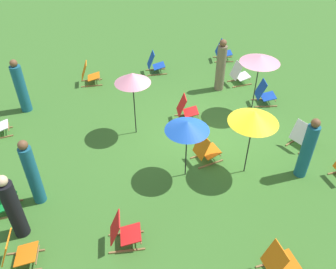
{
  "coord_description": "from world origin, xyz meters",
  "views": [
    {
      "loc": [
        -7.1,
        3.77,
        6.43
      ],
      "look_at": [
        0.0,
        1.2,
        0.5
      ],
      "focal_mm": 37.39,
      "sensor_mm": 36.0,
      "label": 1
    }
  ],
  "objects": [
    {
      "name": "ground_plane",
      "position": [
        0.0,
        0.0,
        0.0
      ],
      "size": [
        40.0,
        40.0,
        0.0
      ],
      "primitive_type": "plane",
      "color": "#386B28"
    },
    {
      "name": "deckchair_0",
      "position": [
        -0.81,
        0.43,
        0.37
      ],
      "size": [
        0.55,
        0.8,
        0.83
      ],
      "rotation": [
        0.0,
        0.0,
        0.1
      ],
      "color": "olive",
      "rests_on": "ground"
    },
    {
      "name": "deckchair_1",
      "position": [
        1.12,
        -2.58,
        0.37
      ],
      "size": [
        0.67,
        0.86,
        0.83
      ],
      "rotation": [
        0.0,
        0.0,
        -0.29
      ],
      "color": "olive",
      "rests_on": "ground"
    },
    {
      "name": "deckchair_2",
      "position": [
        -4.3,
        0.49,
        0.37
      ],
      "size": [
        0.51,
        0.78,
        0.83
      ],
      "rotation": [
        0.0,
        0.0,
        -0.04
      ],
      "color": "olive",
      "rests_on": "ground"
    },
    {
      "name": "deckchair_3",
      "position": [
        4.41,
        0.14,
        0.37
      ],
      "size": [
        0.6,
        0.83,
        0.83
      ],
      "rotation": [
        0.0,
        0.0,
        -0.17
      ],
      "color": "olive",
      "rests_on": "ground"
    },
    {
      "name": "deckchair_4",
      "position": [
        -2.61,
        3.14,
        0.37
      ],
      "size": [
        0.63,
        0.84,
        0.83
      ],
      "rotation": [
        0.0,
        0.0,
        -0.21
      ],
      "color": "olive",
      "rests_on": "ground"
    },
    {
      "name": "deckchair_5",
      "position": [
        2.58,
        -2.46,
        0.37
      ],
      "size": [
        0.5,
        0.77,
        0.83
      ],
      "rotation": [
        0.0,
        0.0,
        -0.03
      ],
      "color": "olive",
      "rests_on": "ground"
    },
    {
      "name": "deckchair_7",
      "position": [
        1.15,
        0.19,
        0.37
      ],
      "size": [
        0.63,
        0.85,
        0.83
      ],
      "rotation": [
        0.0,
        0.0,
        -0.22
      ],
      "color": "olive",
      "rests_on": "ground"
    },
    {
      "name": "deckchair_8",
      "position": [
        -2.35,
        5.21,
        0.37
      ],
      "size": [
        0.62,
        0.84,
        0.83
      ],
      "rotation": [
        0.0,
        0.0,
        -0.21
      ],
      "color": "olive",
      "rests_on": "ground"
    },
    {
      "name": "deckchair_9",
      "position": [
        4.42,
        2.63,
        0.37
      ],
      "size": [
        0.6,
        0.83,
        0.83
      ],
      "rotation": [
        0.0,
        0.0,
        -0.17
      ],
      "color": "olive",
      "rests_on": "ground"
    },
    {
      "name": "deckchair_11",
      "position": [
        -1.16,
        -2.38,
        0.37
      ],
      "size": [
        0.67,
        0.86,
        0.83
      ],
      "rotation": [
        0.0,
        0.0,
        0.29
      ],
      "color": "olive",
      "rests_on": "ground"
    },
    {
      "name": "deckchair_13",
      "position": [
        4.52,
        -2.78,
        0.37
      ],
      "size": [
        0.68,
        0.87,
        0.83
      ],
      "rotation": [
        0.0,
        0.0,
        -0.3
      ],
      "color": "olive",
      "rests_on": "ground"
    },
    {
      "name": "umbrella_0",
      "position": [
        -1.13,
        1.13,
        1.57
      ],
      "size": [
        1.06,
        1.06,
        1.7
      ],
      "color": "black",
      "rests_on": "ground"
    },
    {
      "name": "umbrella_1",
      "position": [
        0.79,
        -1.95,
        1.87
      ],
      "size": [
        1.19,
        1.19,
        1.99
      ],
      "color": "black",
      "rests_on": "ground"
    },
    {
      "name": "umbrella_2",
      "position": [
        1.03,
        1.84,
        1.83
      ],
      "size": [
        0.99,
        0.99,
        1.98
      ],
      "color": "black",
      "rests_on": "ground"
    },
    {
      "name": "umbrella_3",
      "position": [
        -1.54,
        -0.37,
        1.74
      ],
      "size": [
        1.2,
        1.2,
        1.89
      ],
      "color": "black",
      "rests_on": "ground"
    },
    {
      "name": "person_0",
      "position": [
        -0.75,
        4.73,
        0.87
      ],
      "size": [
        0.4,
        0.4,
        1.82
      ],
      "rotation": [
        0.0,
        0.0,
        4.08
      ],
      "color": "#195972",
      "rests_on": "ground"
    },
    {
      "name": "person_1",
      "position": [
        2.49,
        -1.62,
        0.88
      ],
      "size": [
        0.4,
        0.4,
        1.84
      ],
      "rotation": [
        0.0,
        0.0,
        1.83
      ],
      "color": "#72664C",
      "rests_on": "ground"
    },
    {
      "name": "person_2",
      "position": [
        -1.59,
        5.16,
        0.81
      ],
      "size": [
        0.39,
        0.39,
        1.71
      ],
      "rotation": [
        0.0,
        0.0,
        3.39
      ],
      "color": "black",
      "rests_on": "ground"
    },
    {
      "name": "person_3",
      "position": [
        3.41,
        4.87,
        0.84
      ],
      "size": [
        0.44,
        0.44,
        1.78
      ],
      "rotation": [
        0.0,
        0.0,
        1.96
      ],
      "color": "#195972",
      "rests_on": "ground"
    },
    {
      "name": "person_4",
      "position": [
        -2.13,
        -1.67,
        0.83
      ],
      "size": [
        0.39,
        0.39,
        1.75
      ],
      "rotation": [
        0.0,
        0.0,
        5.95
      ],
      "color": "#195972",
      "rests_on": "ground"
    }
  ]
}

